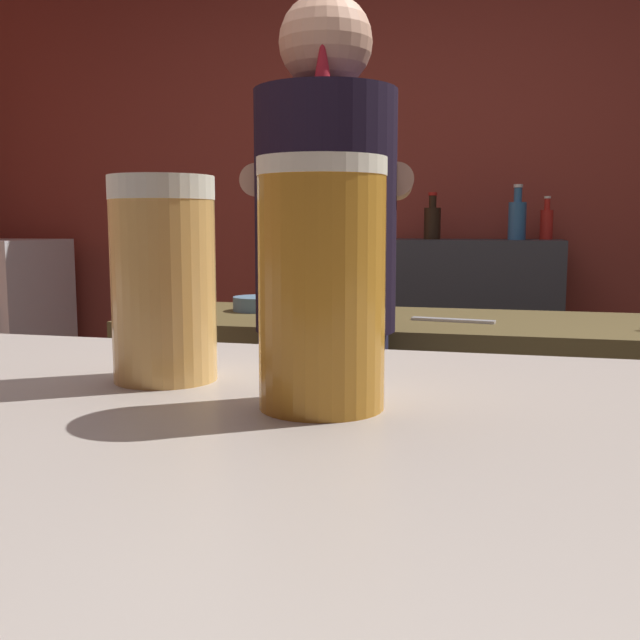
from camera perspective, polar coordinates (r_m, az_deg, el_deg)
wall_back at (r=3.64m, az=7.79°, el=10.23°), size 5.20×0.10×2.70m
prep_counter at (r=2.31m, az=12.19°, el=-10.97°), size 2.10×0.60×0.88m
back_shelf at (r=3.39m, az=10.78°, el=-3.21°), size 0.85×0.36×1.10m
bartender at (r=1.80m, az=0.40°, el=1.63°), size 0.46×0.53×1.69m
mixing_bowl at (r=2.41m, az=-4.72°, el=1.26°), size 0.17×0.17×0.05m
chefs_knife at (r=2.17m, az=10.17°, el=-0.01°), size 0.24×0.07×0.01m
pint_glass_near at (r=0.43m, az=0.14°, el=2.72°), size 0.07×0.07×0.15m
pint_glass_far at (r=0.52m, az=-11.92°, el=3.08°), size 0.07×0.07×0.14m
bottle_olive_oil at (r=3.42m, az=17.00°, el=7.15°), size 0.06×0.06×0.19m
bottle_soy at (r=3.32m, az=14.91°, el=7.55°), size 0.08×0.08×0.24m
bottle_hot_sauce at (r=3.35m, az=8.62°, el=7.50°), size 0.07×0.07×0.21m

